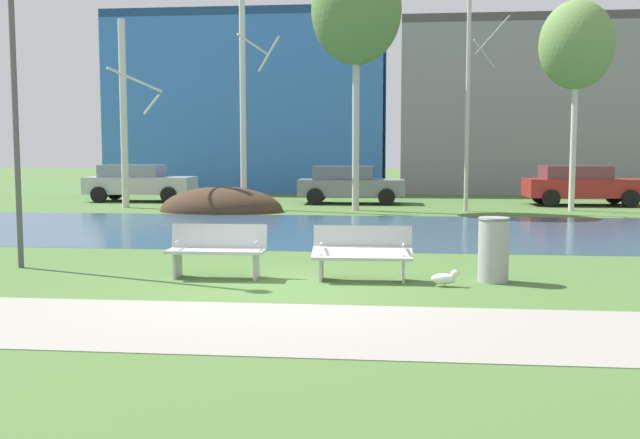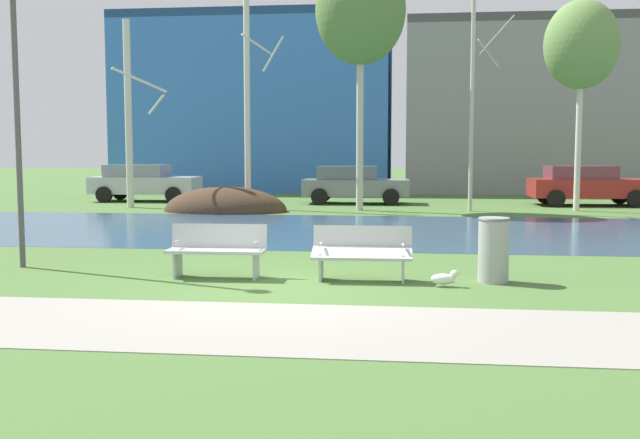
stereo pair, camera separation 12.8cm
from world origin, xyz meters
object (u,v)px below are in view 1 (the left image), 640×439
at_px(bench_left, 217,249).
at_px(streetlamp, 13,46).
at_px(parked_hatch_third_red, 582,184).
at_px(trash_bin, 493,249).
at_px(seagull, 445,278).
at_px(parked_sedan_second_grey, 349,184).
at_px(parked_van_nearest_silver, 139,182).
at_px(bench_right, 362,251).

relative_size(bench_left, streetlamp, 0.27).
xyz_separation_m(bench_left, parked_hatch_third_red, (9.81, 17.04, 0.32)).
distance_m(trash_bin, seagull, 1.01).
bearing_deg(bench_left, streetlamp, 170.35).
height_order(trash_bin, parked_sedan_second_grey, parked_sedan_second_grey).
height_order(streetlamp, parked_van_nearest_silver, streetlamp).
distance_m(bench_right, parked_hatch_third_red, 18.59).
distance_m(parked_sedan_second_grey, parked_hatch_third_red, 8.80).
relative_size(trash_bin, parked_van_nearest_silver, 0.24).
bearing_deg(seagull, parked_hatch_third_red, 70.66).
bearing_deg(seagull, bench_right, 162.52).
relative_size(parked_van_nearest_silver, parked_sedan_second_grey, 1.04).
bearing_deg(parked_sedan_second_grey, trash_bin, -78.43).
bearing_deg(parked_hatch_third_red, seagull, -109.34).
bearing_deg(streetlamp, bench_left, -9.65).
distance_m(seagull, parked_van_nearest_silver, 21.05).
xyz_separation_m(streetlamp, parked_sedan_second_grey, (4.75, 16.36, -3.12)).
bearing_deg(parked_sedan_second_grey, bench_right, -85.36).
distance_m(bench_left, trash_bin, 4.47).
bearing_deg(parked_van_nearest_silver, seagull, -57.52).
height_order(bench_left, streetlamp, streetlamp).
relative_size(seagull, parked_van_nearest_silver, 0.10).
relative_size(bench_left, parked_hatch_third_red, 0.37).
distance_m(bench_right, parked_van_nearest_silver, 20.02).
bearing_deg(parked_sedan_second_grey, parked_hatch_third_red, 0.29).
distance_m(streetlamp, parked_hatch_third_red, 21.50).
xyz_separation_m(bench_right, seagull, (1.30, -0.41, -0.34)).
height_order(seagull, parked_sedan_second_grey, parked_sedan_second_grey).
bearing_deg(parked_hatch_third_red, bench_left, -119.92).
xyz_separation_m(streetlamp, parked_van_nearest_silver, (-3.87, 16.70, -3.10)).
height_order(bench_right, parked_van_nearest_silver, parked_van_nearest_silver).
height_order(trash_bin, parked_hatch_third_red, parked_hatch_third_red).
bearing_deg(parked_hatch_third_red, trash_bin, -107.49).
xyz_separation_m(seagull, parked_hatch_third_red, (6.12, 17.45, 0.66)).
relative_size(parked_van_nearest_silver, parked_hatch_third_red, 1.00).
relative_size(bench_right, trash_bin, 1.56).
relative_size(bench_right, seagull, 3.55).
height_order(bench_left, trash_bin, trash_bin).
bearing_deg(bench_right, streetlamp, 174.07).
xyz_separation_m(bench_left, parked_sedan_second_grey, (1.01, 17.00, 0.30)).
distance_m(bench_left, parked_hatch_third_red, 19.66).
distance_m(bench_right, seagull, 1.40).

